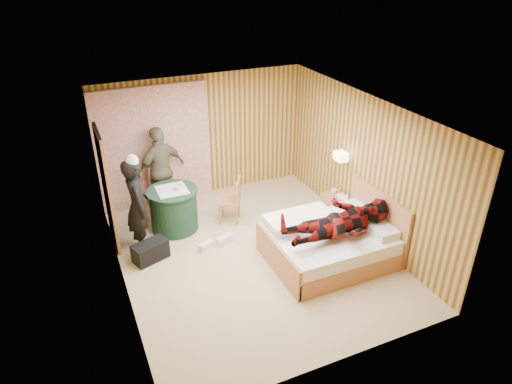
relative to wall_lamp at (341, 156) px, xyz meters
name	(u,v)px	position (x,y,z in m)	size (l,w,h in m)	color
floor	(253,255)	(-1.92, -0.45, -1.30)	(4.20, 5.00, 0.01)	tan
ceiling	(252,112)	(-1.92, -0.45, 1.20)	(4.20, 5.00, 0.01)	white
wall_back	(203,137)	(-1.92, 2.05, -0.05)	(4.20, 0.02, 2.50)	tan
wall_left	(115,217)	(-4.02, -0.45, -0.05)	(0.02, 5.00, 2.50)	tan
wall_right	(364,167)	(0.18, -0.45, -0.05)	(0.02, 5.00, 2.50)	tan
curtain	(154,148)	(-2.92, 1.98, -0.10)	(2.20, 0.08, 2.40)	beige
doorway	(106,189)	(-3.98, 0.95, -0.28)	(0.06, 0.90, 2.05)	black
wall_lamp	(341,156)	(0.00, 0.00, 0.00)	(0.26, 0.24, 0.16)	gold
bed	(329,242)	(-0.80, -1.03, -1.00)	(1.96, 1.51, 1.04)	tan
nightstand	(336,208)	(-0.04, -0.06, -1.04)	(0.39, 0.53, 0.51)	tan
round_table	(174,209)	(-2.90, 0.90, -0.89)	(0.91, 0.91, 0.81)	#1D3E2B
chair_far	(163,186)	(-2.92, 1.61, -0.76)	(0.51, 0.51, 0.93)	tan
chair_near	(233,197)	(-1.81, 0.71, -0.79)	(0.54, 0.54, 0.87)	tan
duffel_bag	(150,251)	(-3.52, 0.11, -1.14)	(0.57, 0.30, 0.32)	black
sneaker_left	(224,240)	(-2.25, 0.07, -1.23)	(0.30, 0.12, 0.13)	silver
sneaker_right	(206,246)	(-2.59, 0.03, -1.24)	(0.26, 0.11, 0.12)	silver
woman_standing	(138,206)	(-3.57, 0.50, -0.47)	(0.61, 0.40, 1.67)	black
man_at_table	(161,170)	(-2.90, 1.66, -0.44)	(1.01, 0.42, 1.72)	#696546
man_on_bed	(342,215)	(-0.77, -1.25, -0.35)	(1.77, 0.67, 0.86)	#6C0B0A
book_lower	(339,197)	(-0.04, -0.11, -0.78)	(0.17, 0.22, 0.02)	silver
book_upper	(339,196)	(-0.04, -0.11, -0.76)	(0.16, 0.22, 0.02)	silver
cup_nightstand	(334,192)	(-0.04, 0.07, -0.74)	(0.10, 0.10, 0.09)	silver
cup_table	(178,187)	(-2.80, 0.85, -0.45)	(0.12, 0.12, 0.10)	silver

